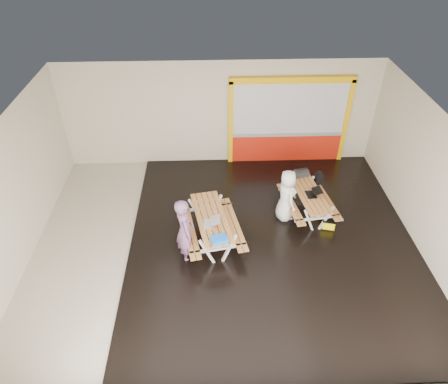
{
  "coord_description": "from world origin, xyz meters",
  "views": [
    {
      "loc": [
        -0.34,
        -7.78,
        7.62
      ],
      "look_at": [
        0.0,
        0.9,
        1.0
      ],
      "focal_mm": 32.54,
      "sensor_mm": 36.0,
      "label": 1
    }
  ],
  "objects_px": {
    "person_right": "(286,196)",
    "laptop_right": "(313,193)",
    "laptop_left": "(211,222)",
    "fluke_bag": "(329,224)",
    "backpack": "(319,178)",
    "picnic_table_right": "(309,198)",
    "dark_case": "(300,218)",
    "toolbox": "(301,173)",
    "person_left": "(185,230)",
    "blue_pouch": "(219,239)",
    "picnic_table_left": "(211,223)"
  },
  "relations": [
    {
      "from": "toolbox",
      "to": "backpack",
      "type": "relative_size",
      "value": 1.11
    },
    {
      "from": "fluke_bag",
      "to": "dark_case",
      "type": "bearing_deg",
      "value": 150.77
    },
    {
      "from": "person_left",
      "to": "dark_case",
      "type": "distance_m",
      "value": 3.47
    },
    {
      "from": "person_left",
      "to": "laptop_left",
      "type": "bearing_deg",
      "value": -83.74
    },
    {
      "from": "picnic_table_right",
      "to": "laptop_right",
      "type": "relative_size",
      "value": 4.7
    },
    {
      "from": "picnic_table_right",
      "to": "fluke_bag",
      "type": "relative_size",
      "value": 5.35
    },
    {
      "from": "person_right",
      "to": "dark_case",
      "type": "xyz_separation_m",
      "value": [
        0.42,
        -0.16,
        -0.68
      ]
    },
    {
      "from": "person_right",
      "to": "fluke_bag",
      "type": "relative_size",
      "value": 4.06
    },
    {
      "from": "picnic_table_right",
      "to": "toolbox",
      "type": "height_order",
      "value": "toolbox"
    },
    {
      "from": "dark_case",
      "to": "fluke_bag",
      "type": "height_order",
      "value": "fluke_bag"
    },
    {
      "from": "laptop_left",
      "to": "fluke_bag",
      "type": "bearing_deg",
      "value": 10.49
    },
    {
      "from": "laptop_left",
      "to": "dark_case",
      "type": "relative_size",
      "value": 1.15
    },
    {
      "from": "laptop_left",
      "to": "blue_pouch",
      "type": "bearing_deg",
      "value": -73.82
    },
    {
      "from": "picnic_table_left",
      "to": "dark_case",
      "type": "xyz_separation_m",
      "value": [
        2.5,
        0.71,
        -0.53
      ]
    },
    {
      "from": "picnic_table_right",
      "to": "fluke_bag",
      "type": "distance_m",
      "value": 0.91
    },
    {
      "from": "person_right",
      "to": "laptop_right",
      "type": "xyz_separation_m",
      "value": [
        0.75,
        0.06,
        0.02
      ]
    },
    {
      "from": "laptop_right",
      "to": "person_right",
      "type": "bearing_deg",
      "value": -175.28
    },
    {
      "from": "person_left",
      "to": "fluke_bag",
      "type": "bearing_deg",
      "value": -92.34
    },
    {
      "from": "person_right",
      "to": "fluke_bag",
      "type": "xyz_separation_m",
      "value": [
        1.13,
        -0.55,
        -0.61
      ]
    },
    {
      "from": "person_right",
      "to": "laptop_left",
      "type": "distance_m",
      "value": 2.37
    },
    {
      "from": "picnic_table_left",
      "to": "laptop_right",
      "type": "distance_m",
      "value": 2.98
    },
    {
      "from": "person_right",
      "to": "blue_pouch",
      "type": "height_order",
      "value": "person_right"
    },
    {
      "from": "picnic_table_right",
      "to": "dark_case",
      "type": "relative_size",
      "value": 5.61
    },
    {
      "from": "laptop_right",
      "to": "blue_pouch",
      "type": "relative_size",
      "value": 1.15
    },
    {
      "from": "person_left",
      "to": "dark_case",
      "type": "bearing_deg",
      "value": -83.19
    },
    {
      "from": "laptop_left",
      "to": "blue_pouch",
      "type": "height_order",
      "value": "laptop_left"
    },
    {
      "from": "person_left",
      "to": "blue_pouch",
      "type": "distance_m",
      "value": 0.9
    },
    {
      "from": "person_left",
      "to": "backpack",
      "type": "bearing_deg",
      "value": -73.46
    },
    {
      "from": "laptop_left",
      "to": "dark_case",
      "type": "bearing_deg",
      "value": 21.61
    },
    {
      "from": "laptop_left",
      "to": "dark_case",
      "type": "height_order",
      "value": "laptop_left"
    },
    {
      "from": "laptop_left",
      "to": "dark_case",
      "type": "distance_m",
      "value": 2.8
    },
    {
      "from": "backpack",
      "to": "dark_case",
      "type": "distance_m",
      "value": 1.42
    },
    {
      "from": "person_right",
      "to": "picnic_table_left",
      "type": "bearing_deg",
      "value": 98.48
    },
    {
      "from": "fluke_bag",
      "to": "picnic_table_right",
      "type": "bearing_deg",
      "value": 122.97
    },
    {
      "from": "picnic_table_right",
      "to": "blue_pouch",
      "type": "bearing_deg",
      "value": -143.67
    },
    {
      "from": "picnic_table_right",
      "to": "dark_case",
      "type": "height_order",
      "value": "picnic_table_right"
    },
    {
      "from": "laptop_left",
      "to": "backpack",
      "type": "relative_size",
      "value": 1.03
    },
    {
      "from": "backpack",
      "to": "laptop_right",
      "type": "bearing_deg",
      "value": -112.61
    },
    {
      "from": "person_right",
      "to": "toolbox",
      "type": "relative_size",
      "value": 3.43
    },
    {
      "from": "picnic_table_right",
      "to": "person_left",
      "type": "height_order",
      "value": "person_left"
    },
    {
      "from": "laptop_left",
      "to": "fluke_bag",
      "type": "xyz_separation_m",
      "value": [
        3.2,
        0.59,
        -0.71
      ]
    },
    {
      "from": "toolbox",
      "to": "fluke_bag",
      "type": "xyz_separation_m",
      "value": [
        0.54,
        -1.53,
        -0.66
      ]
    },
    {
      "from": "laptop_right",
      "to": "blue_pouch",
      "type": "xyz_separation_m",
      "value": [
        -2.65,
        -1.82,
        0.08
      ]
    },
    {
      "from": "blue_pouch",
      "to": "dark_case",
      "type": "height_order",
      "value": "blue_pouch"
    },
    {
      "from": "person_right",
      "to": "laptop_left",
      "type": "xyz_separation_m",
      "value": [
        -2.07,
        -1.14,
        0.1
      ]
    },
    {
      "from": "blue_pouch",
      "to": "dark_case",
      "type": "bearing_deg",
      "value": 34.56
    },
    {
      "from": "toolbox",
      "to": "dark_case",
      "type": "xyz_separation_m",
      "value": [
        -0.17,
        -1.13,
        -0.74
      ]
    },
    {
      "from": "fluke_bag",
      "to": "person_right",
      "type": "bearing_deg",
      "value": 153.97
    },
    {
      "from": "person_left",
      "to": "laptop_left",
      "type": "height_order",
      "value": "person_left"
    },
    {
      "from": "person_right",
      "to": "blue_pouch",
      "type": "distance_m",
      "value": 2.59
    }
  ]
}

